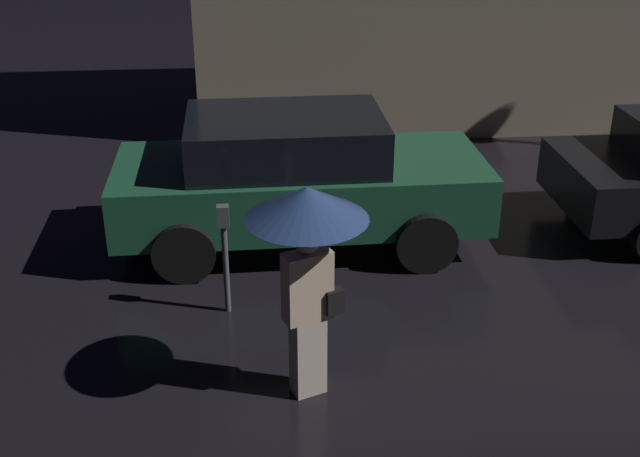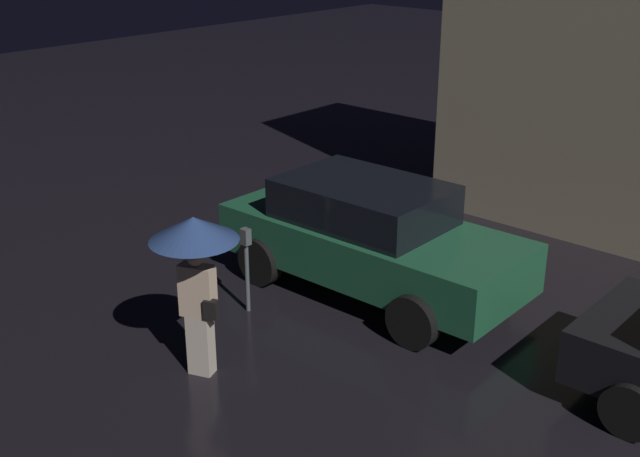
# 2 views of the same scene
# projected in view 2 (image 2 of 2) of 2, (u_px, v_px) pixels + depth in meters

# --- Properties ---
(parked_car_green) EXTENTS (4.35, 1.99, 1.58)m
(parked_car_green) POSITION_uv_depth(u_px,v_px,m) (370.00, 236.00, 11.10)
(parked_car_green) COLOR #1E5638
(parked_car_green) RESTS_ON ground
(pedestrian_with_umbrella) EXTENTS (1.00, 1.00, 1.95)m
(pedestrian_with_umbrella) POSITION_uv_depth(u_px,v_px,m) (195.00, 251.00, 8.81)
(pedestrian_with_umbrella) COLOR beige
(pedestrian_with_umbrella) RESTS_ON ground
(parking_meter) EXTENTS (0.12, 0.10, 1.19)m
(parking_meter) POSITION_uv_depth(u_px,v_px,m) (246.00, 260.00, 10.55)
(parking_meter) COLOR #4C5154
(parking_meter) RESTS_ON ground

